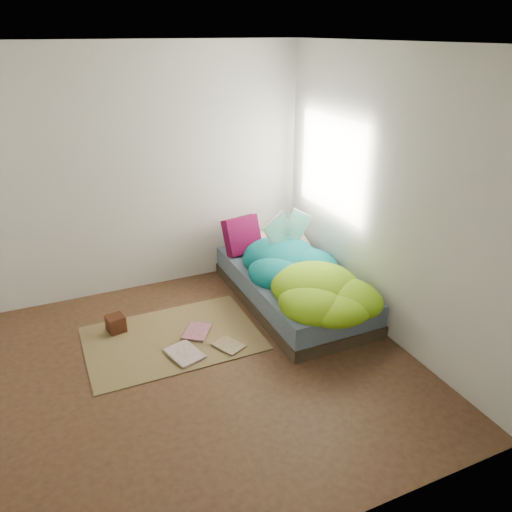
{
  "coord_description": "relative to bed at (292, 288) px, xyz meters",
  "views": [
    {
      "loc": [
        -1.06,
        -3.41,
        2.68
      ],
      "look_at": [
        0.81,
        0.75,
        0.6
      ],
      "focal_mm": 35.0,
      "sensor_mm": 36.0,
      "label": 1
    }
  ],
  "objects": [
    {
      "name": "ground",
      "position": [
        -1.22,
        -0.72,
        -0.17
      ],
      "size": [
        3.5,
        3.5,
        0.0
      ],
      "primitive_type": "cube",
      "color": "#43271A",
      "rests_on": "ground"
    },
    {
      "name": "floor_book_a",
      "position": [
        -1.47,
        -0.52,
        -0.14
      ],
      "size": [
        0.34,
        0.4,
        0.03
      ],
      "primitive_type": "imported",
      "rotation": [
        0.0,
        0.0,
        0.27
      ],
      "color": "silver",
      "rests_on": "rug"
    },
    {
      "name": "bed",
      "position": [
        0.0,
        0.0,
        0.0
      ],
      "size": [
        1.0,
        2.0,
        0.34
      ],
      "color": "#35271D",
      "rests_on": "ground"
    },
    {
      "name": "floor_book_b",
      "position": [
        -1.23,
        -0.12,
        -0.14
      ],
      "size": [
        0.36,
        0.38,
        0.03
      ],
      "primitive_type": "imported",
      "rotation": [
        0.0,
        0.0,
        -0.61
      ],
      "color": "pink",
      "rests_on": "rug"
    },
    {
      "name": "floor_book_c",
      "position": [
        -1.02,
        -0.57,
        -0.15
      ],
      "size": [
        0.29,
        0.33,
        0.02
      ],
      "primitive_type": "imported",
      "rotation": [
        0.0,
        0.0,
        0.43
      ],
      "color": "tan",
      "rests_on": "rug"
    },
    {
      "name": "room_walls",
      "position": [
        -1.21,
        -0.71,
        1.46
      ],
      "size": [
        3.54,
        3.54,
        2.62
      ],
      "color": "silver",
      "rests_on": "ground"
    },
    {
      "name": "open_book",
      "position": [
        0.09,
        0.29,
        0.67
      ],
      "size": [
        0.52,
        0.2,
        0.31
      ],
      "primitive_type": null,
      "rotation": [
        0.0,
        0.0,
        0.19
      ],
      "color": "#2A832C",
      "rests_on": "duvet"
    },
    {
      "name": "pillow_floral",
      "position": [
        0.18,
        0.65,
        0.24
      ],
      "size": [
        0.64,
        0.44,
        0.13
      ],
      "primitive_type": "cube",
      "rotation": [
        0.0,
        0.0,
        -0.13
      ],
      "color": "silver",
      "rests_on": "bed"
    },
    {
      "name": "rug",
      "position": [
        -1.37,
        -0.17,
        -0.16
      ],
      "size": [
        1.6,
        1.1,
        0.01
      ],
      "primitive_type": "cube",
      "color": "brown",
      "rests_on": "ground"
    },
    {
      "name": "duvet",
      "position": [
        0.0,
        -0.22,
        0.34
      ],
      "size": [
        0.96,
        1.84,
        0.34
      ],
      "primitive_type": null,
      "color": "#066469",
      "rests_on": "bed"
    },
    {
      "name": "pillow_magenta",
      "position": [
        -0.27,
        0.73,
        0.38
      ],
      "size": [
        0.43,
        0.2,
        0.42
      ],
      "primitive_type": "cube",
      "rotation": [
        0.0,
        0.0,
        0.19
      ],
      "color": "#520524",
      "rests_on": "bed"
    },
    {
      "name": "wooden_box",
      "position": [
        -1.83,
        0.17,
        -0.08
      ],
      "size": [
        0.19,
        0.19,
        0.16
      ],
      "primitive_type": "cube",
      "rotation": [
        0.0,
        0.0,
        0.19
      ],
      "color": "#39150D",
      "rests_on": "rug"
    }
  ]
}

